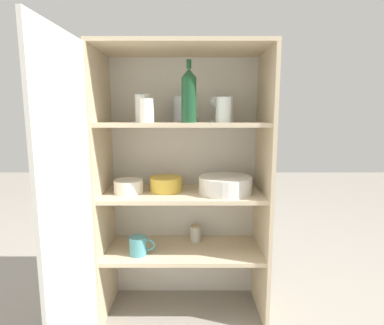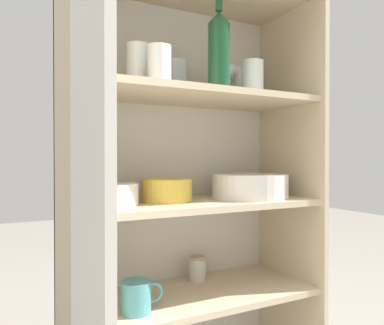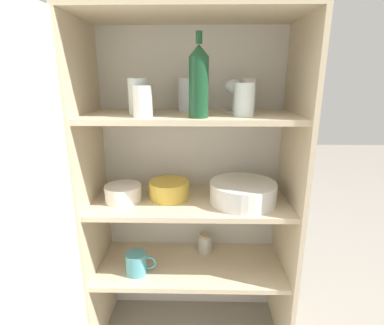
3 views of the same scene
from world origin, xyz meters
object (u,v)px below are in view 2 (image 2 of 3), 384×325
(plate_stack_white, at_px, (250,186))
(wine_bottle, at_px, (219,49))
(coffee_mug_primary, at_px, (137,297))
(mixing_bowl_large, at_px, (167,189))
(serving_bowl_small, at_px, (113,194))
(storage_jar, at_px, (197,269))

(plate_stack_white, bearing_deg, wine_bottle, -154.00)
(coffee_mug_primary, bearing_deg, plate_stack_white, 6.85)
(coffee_mug_primary, bearing_deg, mixing_bowl_large, 34.18)
(plate_stack_white, relative_size, mixing_bowl_large, 1.61)
(plate_stack_white, xyz_separation_m, mixing_bowl_large, (-0.29, 0.04, -0.00))
(plate_stack_white, height_order, serving_bowl_small, plate_stack_white)
(coffee_mug_primary, xyz_separation_m, storage_jar, (0.28, 0.16, -0.00))
(plate_stack_white, bearing_deg, serving_bowl_small, 179.27)
(wine_bottle, relative_size, serving_bowl_small, 1.87)
(plate_stack_white, relative_size, storage_jar, 3.01)
(mixing_bowl_large, relative_size, coffee_mug_primary, 1.30)
(coffee_mug_primary, distance_m, storage_jar, 0.32)
(wine_bottle, xyz_separation_m, mixing_bowl_large, (-0.12, 0.12, -0.42))
(wine_bottle, distance_m, storage_jar, 0.74)
(storage_jar, bearing_deg, serving_bowl_small, -161.96)
(serving_bowl_small, distance_m, coffee_mug_primary, 0.30)
(plate_stack_white, height_order, mixing_bowl_large, plate_stack_white)
(wine_bottle, bearing_deg, coffee_mug_primary, 171.89)
(serving_bowl_small, bearing_deg, mixing_bowl_large, 9.78)
(wine_bottle, relative_size, mixing_bowl_large, 1.68)
(mixing_bowl_large, bearing_deg, coffee_mug_primary, -145.82)
(wine_bottle, height_order, serving_bowl_small, wine_bottle)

